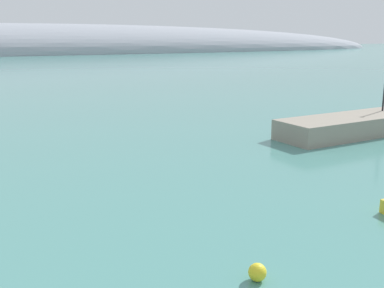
{
  "coord_description": "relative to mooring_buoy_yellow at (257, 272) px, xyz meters",
  "views": [
    {
      "loc": [
        -10.54,
        -0.98,
        8.64
      ],
      "look_at": [
        1.94,
        27.62,
        1.28
      ],
      "focal_mm": 44.19,
      "sensor_mm": 36.0,
      "label": 1
    }
  ],
  "objects": [
    {
      "name": "distant_ridge",
      "position": [
        2.09,
        209.9,
        -0.33
      ],
      "size": [
        394.02,
        61.1,
        25.48
      ],
      "primitive_type": "ellipsoid",
      "color": "#999EA8",
      "rests_on": "ground"
    },
    {
      "name": "mooring_buoy_yellow",
      "position": [
        0.0,
        0.0,
        0.0
      ],
      "size": [
        0.66,
        0.66,
        0.66
      ],
      "primitive_type": "sphere",
      "color": "yellow",
      "rests_on": "water"
    }
  ]
}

